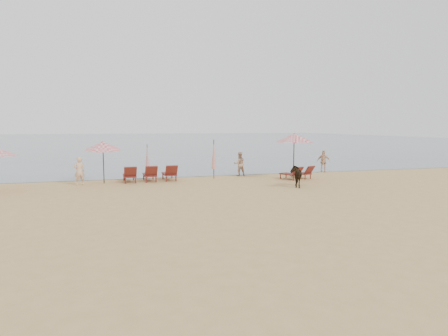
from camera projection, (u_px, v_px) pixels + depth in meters
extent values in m
plane|color=tan|center=(258.00, 210.00, 14.44)|extent=(120.00, 120.00, 0.00)
cube|color=#51606B|center=(143.00, 139.00, 91.13)|extent=(160.00, 140.00, 0.06)
cube|color=maroon|center=(129.00, 176.00, 21.74)|extent=(0.76, 1.51, 0.08)
cube|color=maroon|center=(130.00, 172.00, 20.96)|extent=(0.71, 0.52, 0.65)
cube|color=maroon|center=(150.00, 175.00, 22.10)|extent=(0.76, 1.51, 0.08)
cube|color=maroon|center=(151.00, 171.00, 21.32)|extent=(0.71, 0.52, 0.65)
cube|color=maroon|center=(169.00, 174.00, 22.46)|extent=(0.76, 1.51, 0.08)
cube|color=maroon|center=(171.00, 171.00, 21.68)|extent=(0.71, 0.52, 0.65)
cube|color=maroon|center=(290.00, 174.00, 22.75)|extent=(0.97, 1.38, 0.07)
cube|color=maroon|center=(298.00, 171.00, 22.18)|extent=(0.69, 0.58, 0.55)
cube|color=maroon|center=(301.00, 173.00, 23.31)|extent=(0.97, 1.38, 0.07)
cube|color=maroon|center=(309.00, 170.00, 22.74)|extent=(0.69, 0.58, 0.55)
cylinder|color=black|center=(104.00, 164.00, 21.08)|extent=(0.05, 0.05, 2.19)
cone|color=red|center=(103.00, 146.00, 20.96)|extent=(1.94, 1.97, 0.66)
sphere|color=black|center=(103.00, 142.00, 20.94)|extent=(0.08, 0.08, 0.08)
cylinder|color=black|center=(294.00, 158.00, 22.77)|extent=(0.06, 0.06, 2.58)
cone|color=red|center=(294.00, 138.00, 22.63)|extent=(2.29, 2.29, 0.52)
sphere|color=black|center=(294.00, 134.00, 22.61)|extent=(0.09, 0.09, 0.09)
cylinder|color=black|center=(147.00, 160.00, 24.70)|extent=(0.04, 0.04, 2.06)
cone|color=red|center=(147.00, 156.00, 24.68)|extent=(0.25, 0.25, 1.54)
cylinder|color=black|center=(214.00, 159.00, 23.09)|extent=(0.05, 0.05, 2.40)
cone|color=red|center=(214.00, 155.00, 23.06)|extent=(0.29, 0.29, 1.80)
imported|color=black|center=(296.00, 175.00, 19.95)|extent=(1.15, 1.58, 1.22)
imported|color=#E2B48D|center=(79.00, 171.00, 20.51)|extent=(0.64, 0.50, 1.56)
imported|color=tan|center=(239.00, 164.00, 24.38)|extent=(0.76, 0.60, 1.55)
imported|color=#DCAB8A|center=(324.00, 161.00, 26.21)|extent=(0.96, 0.83, 1.55)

